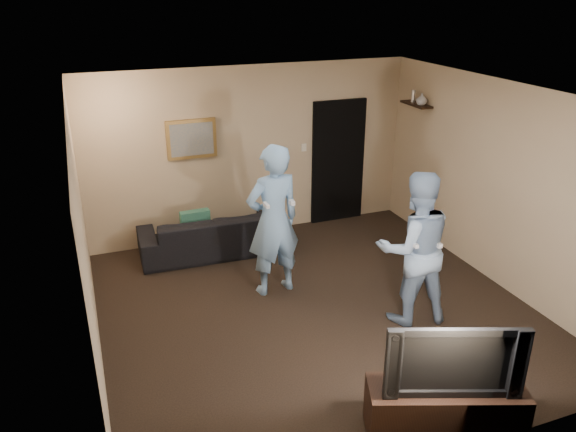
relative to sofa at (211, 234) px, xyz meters
name	(u,v)px	position (x,y,z in m)	size (l,w,h in m)	color
ground	(315,309)	(0.80, -1.97, -0.30)	(5.00, 5.00, 0.00)	black
ceiling	(320,95)	(0.80, -1.97, 2.30)	(5.00, 5.00, 0.04)	silver
wall_back	(251,152)	(0.80, 0.53, 1.00)	(5.00, 0.04, 2.60)	tan
wall_front	(452,328)	(0.80, -4.47, 1.00)	(5.00, 0.04, 2.60)	tan
wall_left	(85,244)	(-1.70, -1.97, 1.00)	(0.04, 5.00, 2.60)	tan
wall_right	(497,184)	(3.30, -1.97, 1.00)	(0.04, 5.00, 2.60)	tan
sofa	(211,234)	(0.00, 0.00, 0.00)	(2.07, 0.81, 0.60)	black
throw_pillow	(195,225)	(-0.22, 0.00, 0.18)	(0.42, 0.13, 0.42)	#1C5543
painting_frame	(192,139)	(-0.10, 0.50, 1.30)	(0.72, 0.05, 0.57)	olive
painting_canvas	(192,139)	(-0.10, 0.48, 1.30)	(0.62, 0.01, 0.47)	slate
doorway	(338,162)	(2.25, 0.50, 0.70)	(0.90, 0.06, 2.00)	black
light_switch	(304,147)	(1.65, 0.50, 1.00)	(0.08, 0.02, 0.12)	silver
wall_shelf	(416,104)	(3.19, -0.17, 1.69)	(0.20, 0.60, 0.03)	black
shelf_vase	(422,99)	(3.19, -0.30, 1.79)	(0.16, 0.16, 0.17)	silver
shelf_figurine	(413,96)	(3.19, -0.07, 1.79)	(0.06, 0.06, 0.18)	silver
tv_console	(445,410)	(1.04, -4.23, -0.05)	(1.35, 0.43, 0.48)	black
television	(452,355)	(1.04, -4.23, 0.52)	(1.15, 0.15, 0.66)	black
wii_player_left	(273,221)	(0.48, -1.35, 0.67)	(0.76, 0.57, 1.94)	#7AA7D4
wii_player_right	(414,248)	(1.75, -2.53, 0.61)	(0.99, 0.83, 1.82)	#87A3C4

